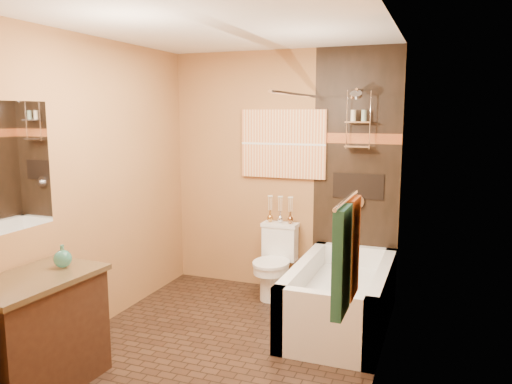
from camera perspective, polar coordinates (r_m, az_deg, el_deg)
The scene contains 22 objects.
floor at distance 4.22m, azimuth -3.76°, elevation -17.27°, with size 3.00×3.00×0.00m, color black.
wall_left at distance 4.46m, azimuth -18.10°, elevation 0.64°, with size 0.02×3.00×2.50m, color #A36D3F.
wall_right at distance 3.51m, azimuth 14.15°, elevation -1.39°, with size 0.02×3.00×2.50m, color #A36D3F.
wall_back at distance 5.22m, azimuth 2.95°, elevation 2.24°, with size 2.40×0.02×2.50m, color #A36D3F.
wall_front at distance 2.57m, azimuth -18.10°, elevation -5.33°, with size 2.40×0.02×2.50m, color #A36D3F.
ceiling at distance 3.83m, azimuth -4.17°, elevation 18.51°, with size 3.00×3.00×0.00m, color silver.
alcove_tile_back at distance 5.02m, azimuth 11.35°, elevation 1.81°, with size 0.85×0.01×2.50m, color black.
alcove_tile_right at distance 4.25m, azimuth 15.19°, elevation 0.36°, with size 0.01×1.50×2.50m, color black.
mosaic_band_back at distance 4.98m, azimuth 11.46°, elevation 6.02°, with size 0.85×0.01×0.10m, color maroon.
mosaic_band_right at distance 4.21m, azimuth 15.26°, elevation 5.35°, with size 0.01×1.50×0.10m, color maroon.
alcove_niche at distance 5.03m, azimuth 11.58°, elevation 0.65°, with size 0.50×0.01×0.25m, color black.
shower_fixtures at distance 4.88m, azimuth 11.58°, elevation 6.49°, with size 0.24×0.33×1.16m.
curtain_rod at distance 4.35m, azimuth 5.05°, elevation 11.02°, with size 0.03×0.03×1.55m, color silver.
towel_bar at distance 2.46m, azimuth 10.28°, elevation -0.92°, with size 0.02×0.02×0.55m, color silver.
towel_teal at distance 2.39m, azimuth 9.75°, elevation -7.83°, with size 0.05×0.22×0.52m, color #1D615F.
towel_rust at distance 2.64m, azimuth 10.85°, elevation -6.26°, with size 0.05×0.22×0.52m, color brown.
sunset_painting at distance 5.16m, azimuth 3.14°, elevation 5.51°, with size 0.90×0.04×0.70m, color orange.
bathtub at distance 4.56m, azimuth 9.68°, elevation -12.25°, with size 0.80×1.50×0.55m.
toilet at distance 5.13m, azimuth 2.17°, elevation -7.90°, with size 0.37×0.55×0.74m.
vanity at distance 3.79m, azimuth -23.85°, elevation -14.56°, with size 0.61×0.93×0.80m.
teal_bottle at distance 3.76m, azimuth -21.24°, elevation -6.87°, with size 0.13×0.13×0.20m, color #2A7F71, non-canonical shape.
bud_vases at distance 5.16m, azimuth 2.79°, elevation -1.93°, with size 0.28×0.06×0.28m.
Camera 1 is at (1.58, -3.43, 1.87)m, focal length 35.00 mm.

